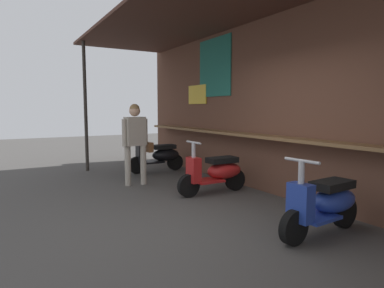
# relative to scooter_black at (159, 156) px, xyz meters

# --- Properties ---
(ground_plane) EXTENTS (30.70, 30.70, 0.00)m
(ground_plane) POSITION_rel_scooter_black_xyz_m (3.61, -1.08, -0.39)
(ground_plane) COLOR #474442
(market_stall_facade) EXTENTS (10.96, 2.67, 3.34)m
(market_stall_facade) POSITION_rel_scooter_black_xyz_m (3.61, 0.74, 1.49)
(market_stall_facade) COLOR brown
(market_stall_facade) RESTS_ON ground_plane
(scooter_black) EXTENTS (0.46, 1.40, 0.97)m
(scooter_black) POSITION_rel_scooter_black_xyz_m (0.00, 0.00, 0.00)
(scooter_black) COLOR black
(scooter_black) RESTS_ON ground_plane
(scooter_red) EXTENTS (0.46, 1.40, 0.97)m
(scooter_red) POSITION_rel_scooter_black_xyz_m (2.45, 0.00, 0.00)
(scooter_red) COLOR red
(scooter_red) RESTS_ON ground_plane
(scooter_blue) EXTENTS (0.49, 1.40, 0.97)m
(scooter_blue) POSITION_rel_scooter_black_xyz_m (4.77, -0.00, 0.00)
(scooter_blue) COLOR #233D9E
(scooter_blue) RESTS_ON ground_plane
(shopper_with_handbag) EXTENTS (0.32, 0.65, 1.62)m
(shopper_with_handbag) POSITION_rel_scooter_black_xyz_m (1.08, -1.01, 0.59)
(shopper_with_handbag) COLOR #ADA393
(shopper_with_handbag) RESTS_ON ground_plane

